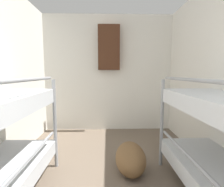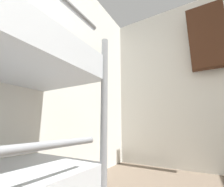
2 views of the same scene
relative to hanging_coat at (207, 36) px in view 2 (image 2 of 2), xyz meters
The scene contains 2 objects.
wall_back 0.54m from the hanging_coat, 96.17° to the left, with size 2.81×0.06×2.45m.
hanging_coat is the anchor object (origin of this frame).
Camera 2 is at (-0.18, 1.68, 0.57)m, focal length 24.00 mm.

